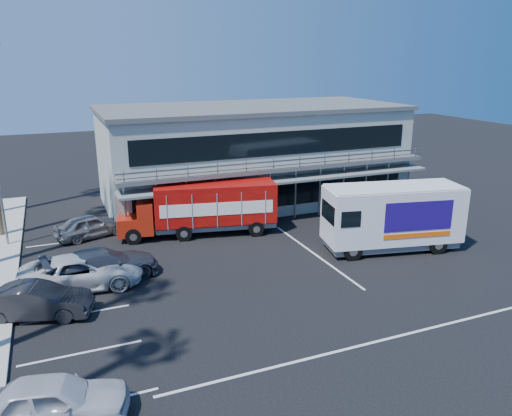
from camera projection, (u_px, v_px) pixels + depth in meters
name	position (u px, v px, depth m)	size (l,w,h in m)	color
ground	(309.00, 281.00, 25.00)	(120.00, 120.00, 0.00)	black
building	(252.00, 154.00, 38.25)	(22.40, 12.00, 7.30)	#A3A99B
red_truck	(204.00, 207.00, 31.11)	(9.95, 4.15, 3.27)	#A71E0D
white_van	(392.00, 216.00, 28.54)	(8.14, 4.17, 3.79)	silver
parked_car_a	(53.00, 401.00, 15.09)	(1.81, 4.50, 1.53)	#BABCC2
parked_car_b	(37.00, 301.00, 21.27)	(1.58, 4.54, 1.49)	black
parked_car_c	(82.00, 272.00, 24.10)	(2.66, 5.77, 1.60)	silver
parked_car_d	(102.00, 265.00, 24.83)	(2.27, 5.57, 1.62)	#303540
parked_car_e	(90.00, 226.00, 30.87)	(1.72, 4.26, 1.45)	slate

